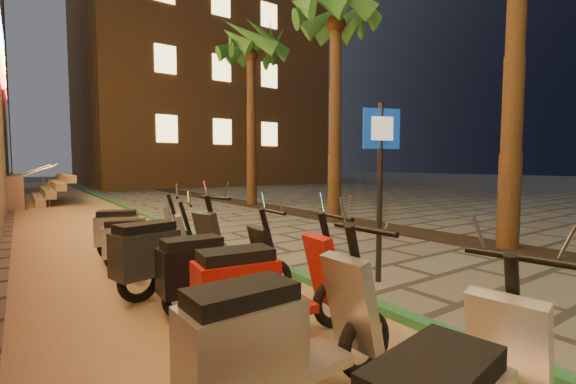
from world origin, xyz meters
TOP-DOWN VIEW (x-y plane):
  - ground at (0.00, 0.00)m, footprint 120.00×120.00m
  - parking_strip at (-2.60, 10.00)m, footprint 3.40×60.00m
  - green_curb at (-0.90, 10.00)m, footprint 0.18×60.00m
  - planting_strip at (3.60, 5.00)m, footprint 1.20×40.00m
  - apartment_block at (9.00, 32.00)m, footprint 18.00×16.06m
  - palm_c at (3.60, 7.00)m, footprint 2.97×3.02m
  - palm_d at (3.60, 12.00)m, footprint 2.97×3.02m
  - pedestrian_sign at (-0.07, 1.98)m, footprint 0.52×0.21m
  - scooter_4 at (-2.82, 0.36)m, footprint 1.70×0.60m
  - scooter_5 at (-2.36, 1.29)m, footprint 1.67×0.64m
  - scooter_6 at (-2.42, 2.22)m, footprint 1.59×0.56m
  - scooter_7 at (-2.66, 3.14)m, footprint 1.73×0.84m
  - scooter_8 at (-2.63, 4.35)m, footprint 1.49×0.75m
  - scooter_9 at (-2.57, 5.24)m, footprint 1.57×0.85m

SIDE VIEW (x-z plane):
  - ground at x=0.00m, z-range 0.00..0.00m
  - parking_strip at x=-2.60m, z-range 0.00..0.01m
  - planting_strip at x=3.60m, z-range 0.00..0.02m
  - green_curb at x=-0.90m, z-range 0.00..0.10m
  - scooter_8 at x=-2.63m, z-range -0.07..0.99m
  - scooter_9 at x=-2.57m, z-range -0.07..1.05m
  - scooter_6 at x=-2.42m, z-range -0.07..1.05m
  - scooter_5 at x=-2.36m, z-range -0.08..1.10m
  - scooter_4 at x=-2.82m, z-range -0.08..1.12m
  - scooter_7 at x=-2.66m, z-range -0.08..1.14m
  - pedestrian_sign at x=-0.07m, z-range 0.36..2.82m
  - palm_c at x=3.60m, z-range 2.27..9.18m
  - palm_d at x=3.60m, z-range 2.36..9.53m
  - apartment_block at x=9.00m, z-range 0.00..25.00m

